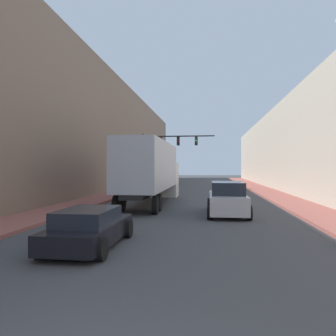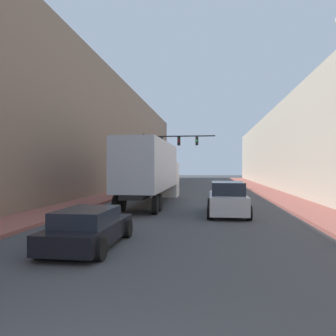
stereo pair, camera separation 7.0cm
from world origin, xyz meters
TOP-DOWN VIEW (x-y plane):
  - sidewalk_right at (7.00, 30.00)m, footprint 2.56×80.00m
  - sidewalk_left at (-7.00, 30.00)m, footprint 2.56×80.00m
  - building_right at (11.28, 30.00)m, footprint 6.00×80.00m
  - building_left at (-11.28, 30.00)m, footprint 6.00×80.00m
  - semi_truck at (-2.51, 19.68)m, footprint 2.43×12.87m
  - sedan_car at (-2.35, 7.34)m, footprint 1.96×4.22m
  - suv_car at (2.31, 14.90)m, footprint 2.09×4.73m
  - traffic_signal_gantry at (-3.44, 31.40)m, footprint 7.59×0.35m

SIDE VIEW (x-z plane):
  - sidewalk_right at x=7.00m, z-range 0.00..0.15m
  - sidewalk_left at x=-7.00m, z-range 0.00..0.15m
  - sedan_car at x=-2.35m, z-range -0.02..1.19m
  - suv_car at x=2.31m, z-range -0.05..1.68m
  - semi_truck at x=-2.51m, z-range 0.28..4.38m
  - traffic_signal_gantry at x=-3.44m, z-range 1.35..7.37m
  - building_right at x=11.28m, z-range 0.00..8.97m
  - building_left at x=-11.28m, z-range 0.00..12.29m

